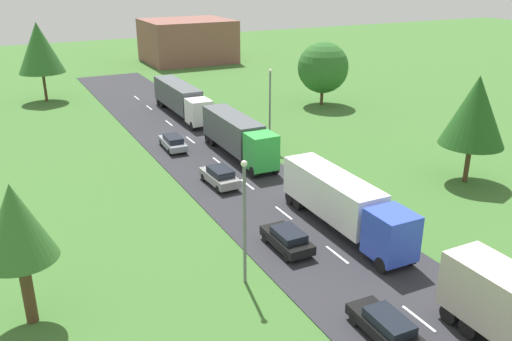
% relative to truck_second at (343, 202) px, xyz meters
% --- Properties ---
extents(road, '(10.00, 140.00, 0.06)m').
position_rel_truck_second_xyz_m(road, '(-2.26, -7.13, -2.10)').
color(road, '#2B2B30').
rests_on(road, ground).
extents(truck_second, '(2.58, 12.36, 3.59)m').
position_rel_truck_second_xyz_m(truck_second, '(0.00, 0.00, 0.00)').
color(truck_second, blue).
rests_on(truck_second, road).
extents(truck_third, '(2.66, 12.10, 3.73)m').
position_rel_truck_second_xyz_m(truck_third, '(0.02, 16.93, 0.08)').
color(truck_third, green).
rests_on(truck_third, road).
extents(truck_fourth, '(2.57, 14.31, 3.65)m').
position_rel_truck_second_xyz_m(truck_fourth, '(0.26, 33.55, 0.02)').
color(truck_fourth, white).
rests_on(truck_fourth, road).
extents(car_second, '(1.82, 4.43, 1.38)m').
position_rel_truck_second_xyz_m(car_second, '(-4.85, -10.50, -1.34)').
color(car_second, black).
rests_on(car_second, road).
extents(car_third, '(1.86, 4.10, 1.39)m').
position_rel_truck_second_xyz_m(car_third, '(-4.71, -0.64, -1.33)').
color(car_third, black).
rests_on(car_third, road).
extents(car_fourth, '(1.96, 4.41, 1.54)m').
position_rel_truck_second_xyz_m(car_fourth, '(-4.36, 11.11, -1.27)').
color(car_fourth, gray).
rests_on(car_fourth, road).
extents(car_fifth, '(1.86, 4.61, 1.40)m').
position_rel_truck_second_xyz_m(car_fifth, '(-4.84, 21.68, -1.33)').
color(car_fifth, '#8C939E').
rests_on(car_fifth, road).
extents(lamppost_second, '(0.36, 0.36, 7.48)m').
position_rel_truck_second_xyz_m(lamppost_second, '(-8.74, -2.76, 2.08)').
color(lamppost_second, slate).
rests_on(lamppost_second, ground).
extents(lamppost_third, '(0.36, 0.36, 7.76)m').
position_rel_truck_second_xyz_m(lamppost_third, '(4.33, 18.60, 2.22)').
color(lamppost_third, slate).
rests_on(lamppost_third, ground).
extents(tree_birch, '(6.51, 6.51, 8.11)m').
position_rel_truck_second_xyz_m(tree_birch, '(18.42, 30.48, 2.72)').
color(tree_birch, '#513823').
rests_on(tree_birch, ground).
extents(tree_maple, '(5.23, 5.23, 9.03)m').
position_rel_truck_second_xyz_m(tree_maple, '(14.55, 2.65, 4.01)').
color(tree_maple, '#513823').
rests_on(tree_maple, ground).
extents(tree_ash, '(5.90, 5.90, 10.33)m').
position_rel_truck_second_xyz_m(tree_ash, '(-13.48, 48.74, 4.94)').
color(tree_ash, '#513823').
rests_on(tree_ash, ground).
extents(tree_lime, '(3.62, 3.62, 7.66)m').
position_rel_truck_second_xyz_m(tree_lime, '(-20.10, -1.09, 3.44)').
color(tree_lime, '#513823').
rests_on(tree_lime, ground).
extents(distant_building, '(15.46, 13.58, 7.64)m').
position_rel_truck_second_xyz_m(distant_building, '(14.45, 70.04, 1.69)').
color(distant_building, brown).
rests_on(distant_building, ground).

